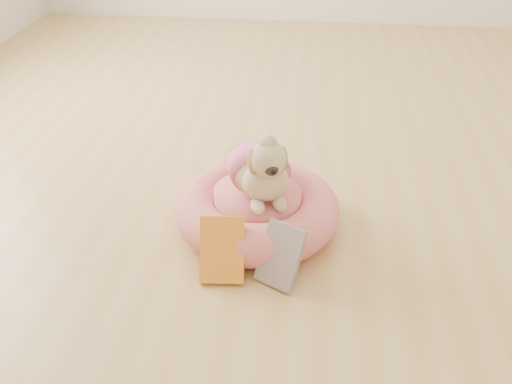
# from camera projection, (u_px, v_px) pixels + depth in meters

# --- Properties ---
(floor) EXTENTS (4.50, 4.50, 0.00)m
(floor) POSITION_uv_depth(u_px,v_px,m) (263.00, 159.00, 2.58)
(floor) COLOR tan
(floor) RESTS_ON ground
(pet_bed) EXTENTS (0.60, 0.60, 0.16)m
(pet_bed) POSITION_uv_depth(u_px,v_px,m) (258.00, 210.00, 2.10)
(pet_bed) COLOR #E25872
(pet_bed) RESTS_ON floor
(dog) EXTENTS (0.37, 0.45, 0.28)m
(dog) POSITION_uv_depth(u_px,v_px,m) (261.00, 157.00, 1.98)
(dog) COLOR brown
(dog) RESTS_ON pet_bed
(book_yellow) EXTENTS (0.16, 0.15, 0.20)m
(book_yellow) POSITION_uv_depth(u_px,v_px,m) (222.00, 250.00, 1.85)
(book_yellow) COLOR yellow
(book_yellow) RESTS_ON floor
(book_white) EXTENTS (0.17, 0.16, 0.19)m
(book_white) POSITION_uv_depth(u_px,v_px,m) (280.00, 255.00, 1.84)
(book_white) COLOR white
(book_white) RESTS_ON floor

